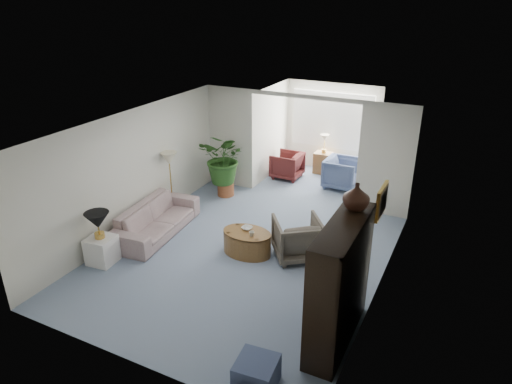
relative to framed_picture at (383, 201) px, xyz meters
The scene contains 26 objects.
floor 2.99m from the framed_picture, behind, with size 6.00×6.00×0.00m, color #8192AA.
sunroom_floor 5.16m from the framed_picture, 120.36° to the left, with size 2.60×2.60×0.00m, color #8192AA.
back_pier_left 5.37m from the framed_picture, 144.59° to the left, with size 1.20×0.12×2.50m, color beige.
back_pier_right 3.18m from the framed_picture, 100.24° to the left, with size 1.20×0.12×2.50m, color beige.
back_header 4.03m from the framed_picture, 128.43° to the left, with size 2.60×0.12×0.10m, color beige.
window_pane 5.83m from the framed_picture, 114.98° to the left, with size 2.20×0.02×1.50m, color white.
window_blinds 5.81m from the framed_picture, 115.11° to the left, with size 2.20×0.02×1.50m, color white.
framed_picture is the anchor object (origin of this frame).
sofa 4.67m from the framed_picture, behind, with size 2.17×0.85×0.63m, color #B7A99A.
end_table 5.02m from the framed_picture, 165.77° to the right, with size 0.46×0.46×0.51m, color white.
table_lamp 4.88m from the framed_picture, 165.77° to the right, with size 0.44×0.44×0.30m, color black.
floor_lamp 4.97m from the framed_picture, 166.21° to the left, with size 0.36×0.36×0.28m, color #F4ECC2.
coffee_table 2.87m from the framed_picture, behind, with size 0.95×0.95×0.45m, color brown.
coffee_bowl 2.80m from the framed_picture, behind, with size 0.20×0.20×0.05m, color beige.
coffee_cup 2.60m from the framed_picture, behind, with size 0.10×0.10×0.09m, color beige.
wingback_chair 2.11m from the framed_picture, 159.20° to the left, with size 0.83×0.85×0.78m, color #5E564A.
side_table_dark 1.87m from the framed_picture, 133.68° to the left, with size 0.49×0.39×0.59m, color black.
entertainment_cabinet 1.47m from the framed_picture, 100.60° to the right, with size 0.44×1.65×1.84m, color black.
cabinet_urn 0.83m from the framed_picture, 107.52° to the right, with size 0.37×0.37×0.38m, color black.
ottoman 3.06m from the framed_picture, 108.58° to the right, with size 0.50×0.50×0.40m, color slate.
plant_pot 5.07m from the framed_picture, 149.39° to the left, with size 0.40×0.40×0.32m, color #98502C.
house_plant 4.89m from the framed_picture, 149.39° to the left, with size 1.14×0.99×1.26m, color #27511C.
sunroom_chair_blue 4.74m from the framed_picture, 112.96° to the left, with size 0.82×0.84×0.77m, color slate.
sunroom_chair_maroon 5.49m from the framed_picture, 128.01° to the left, with size 0.74×0.76×0.69m, color #561F1D.
sunroom_table 5.73m from the framed_picture, 117.07° to the left, with size 0.47×0.37×0.58m, color brown.
shelf_clutter 1.44m from the framed_picture, 102.43° to the right, with size 0.30×1.12×1.06m.
Camera 1 is at (3.54, -6.53, 4.59)m, focal length 32.32 mm.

